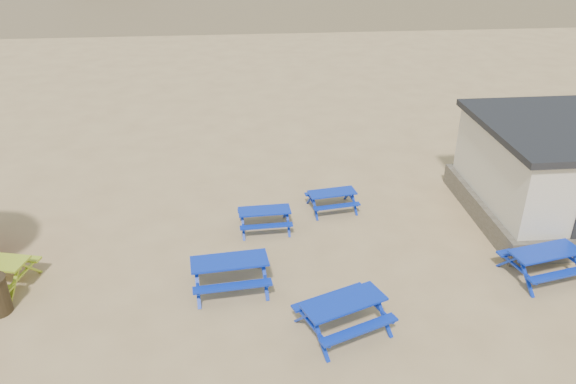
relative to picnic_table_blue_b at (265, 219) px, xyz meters
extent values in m
plane|color=tan|center=(-0.11, -1.02, -0.34)|extent=(400.00, 400.00, 0.00)
cube|color=#11419E|center=(0.00, 0.00, 0.31)|extent=(1.63, 0.70, 0.04)
cube|color=#11419E|center=(-0.03, 0.53, 0.06)|extent=(1.61, 0.30, 0.04)
cube|color=#11419E|center=(0.03, -0.53, 0.06)|extent=(1.61, 0.30, 0.04)
cube|color=#11419E|center=(2.28, 1.02, 0.29)|extent=(1.62, 0.83, 0.04)
cube|color=#11419E|center=(2.21, 1.53, 0.05)|extent=(1.56, 0.44, 0.04)
cube|color=#11419E|center=(2.36, 0.51, 0.05)|extent=(1.56, 0.44, 0.04)
cube|color=#11419E|center=(-1.08, -2.89, 0.48)|extent=(2.07, 0.97, 0.06)
cube|color=#11419E|center=(-1.14, -2.22, 0.16)|extent=(2.02, 0.47, 0.06)
cube|color=#11419E|center=(-1.01, -3.55, 0.16)|extent=(2.02, 0.47, 0.06)
cube|color=#11419E|center=(1.58, -4.82, 0.47)|extent=(2.13, 1.45, 0.06)
cube|color=#11419E|center=(1.33, -4.21, 0.16)|extent=(1.95, 0.99, 0.06)
cube|color=#11419E|center=(1.82, -5.44, 0.16)|extent=(1.95, 0.99, 0.06)
cube|color=#11419E|center=(7.35, -3.21, 0.44)|extent=(2.03, 1.13, 0.05)
cube|color=#11419E|center=(7.22, -2.58, 0.14)|extent=(1.93, 0.67, 0.05)
cube|color=#11419E|center=(7.49, -3.83, 0.14)|extent=(1.93, 0.67, 0.05)
cube|color=#ABB210|center=(-7.15, -1.62, 0.15)|extent=(1.97, 0.73, 0.05)
camera|label=1|loc=(-0.72, -15.05, 8.77)|focal=35.00mm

